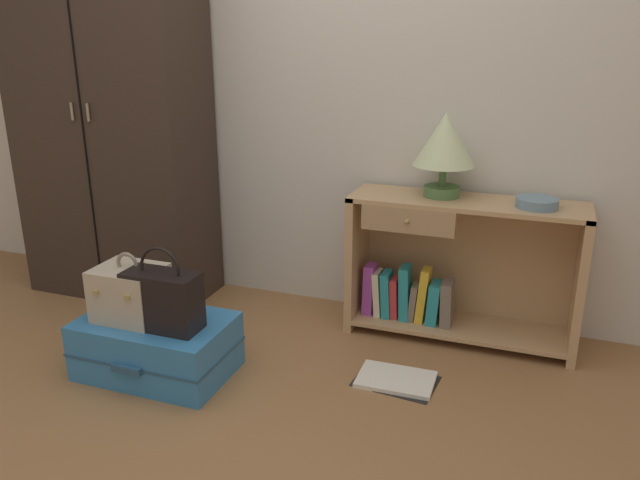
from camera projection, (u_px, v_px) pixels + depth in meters
The scene contains 11 objects.
ground_plane at pixel (202, 454), 2.27m from camera, with size 9.00×9.00×0.00m, color olive.
back_wall at pixel (337, 63), 3.19m from camera, with size 6.40×0.10×2.60m, color beige.
wardrobe at pixel (110, 107), 3.39m from camera, with size 1.04×0.47×2.13m.
bookshelf at pixel (451, 270), 3.07m from camera, with size 1.10×0.34×0.70m.
table_lamp at pixel (445, 143), 2.91m from camera, with size 0.29×0.29×0.40m.
bowl at pixel (537, 203), 2.80m from camera, with size 0.19×0.19×0.04m, color slate.
suitcase_large at pixel (157, 346), 2.78m from camera, with size 0.66×0.44×0.26m.
train_case at pixel (130, 293), 2.72m from camera, with size 0.28×0.25×0.30m.
handbag at pixel (163, 299), 2.62m from camera, with size 0.32×0.15×0.36m.
bottle at pixel (87, 337), 2.95m from camera, with size 0.07×0.07×0.18m.
open_book_on_floor at pixel (396, 380), 2.73m from camera, with size 0.37×0.27×0.02m.
Camera 1 is at (1.05, -1.64, 1.46)m, focal length 35.13 mm.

